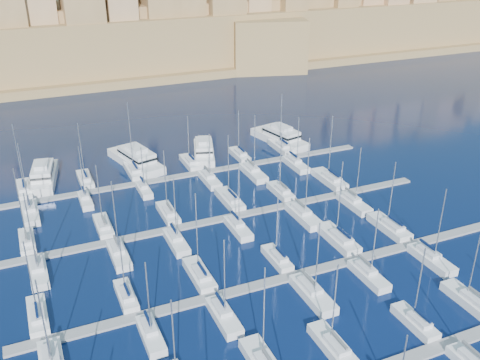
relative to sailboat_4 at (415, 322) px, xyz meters
name	(u,v)px	position (x,y,z in m)	size (l,w,h in m)	color
ground	(255,242)	(-11.24, 29.15, -0.73)	(600.00, 600.00, 0.00)	black
pontoon_mid_near	(286,278)	(-11.24, 17.15, -0.53)	(84.00, 2.00, 0.40)	slate
pontoon_mid_far	(233,216)	(-11.24, 39.15, -0.53)	(84.00, 2.00, 0.40)	slate
pontoon_far	(196,174)	(-11.24, 61.15, -0.53)	(84.00, 2.00, 0.40)	slate
sailboat_3	(333,346)	(-13.18, 0.51, 0.01)	(2.68, 8.94, 13.54)	silver
sailboat_4	(415,322)	(0.00, 0.00, 0.00)	(2.37, 7.90, 12.93)	silver
sailboat_5	(470,300)	(10.60, 0.65, 0.02)	(2.77, 9.22, 14.11)	silver
sailboat_12	(38,316)	(-48.38, 22.41, 0.01)	(2.62, 8.74, 13.07)	silver
sailboat_13	(126,296)	(-35.85, 21.97, -0.02)	(2.35, 7.84, 11.15)	silver
sailboat_14	(200,275)	(-23.94, 22.68, 0.03)	(2.79, 9.30, 15.25)	silver
sailboat_15	(277,259)	(-10.44, 21.96, -0.01)	(2.35, 7.83, 12.23)	silver
sailboat_16	(338,239)	(2.36, 23.24, 0.04)	(3.13, 10.42, 15.71)	silver
sailboat_17	(389,227)	(13.34, 23.01, 0.02)	(2.99, 9.97, 13.85)	silver
sailboat_19	(151,335)	(-34.67, 12.24, 0.00)	(2.41, 8.03, 12.99)	silver
sailboat_20	(224,316)	(-24.13, 11.92, 0.01)	(2.61, 8.69, 13.90)	silver
sailboat_21	(312,294)	(-9.94, 11.31, 0.02)	(2.98, 9.92, 13.64)	silver
sailboat_22	(368,275)	(0.71, 12.01, 0.01)	(2.55, 8.51, 13.19)	silver
sailboat_23	(431,259)	(13.07, 11.63, 0.02)	(2.78, 9.28, 14.27)	silver
sailboat_24	(27,242)	(-48.44, 44.26, 0.02)	(2.53, 8.44, 14.88)	silver
sailboat_25	(104,226)	(-35.11, 44.36, 0.01)	(2.59, 8.64, 13.15)	silver
sailboat_26	(168,213)	(-22.67, 44.43, 0.01)	(2.63, 8.77, 13.91)	silver
sailboat_27	(230,200)	(-9.50, 45.00, 0.03)	(2.98, 9.94, 14.82)	silver
sailboat_28	(281,191)	(1.76, 44.24, 0.01)	(2.52, 8.40, 13.95)	silver
sailboat_29	(330,179)	(14.42, 45.32, 0.04)	(3.18, 10.59, 15.46)	silver
sailboat_30	(38,272)	(-47.40, 33.78, 0.03)	(2.69, 8.96, 15.42)	silver
sailboat_31	(119,254)	(-34.50, 33.76, 0.02)	(2.70, 9.01, 14.89)	silver
sailboat_32	(176,241)	(-24.34, 33.92, 0.01)	(2.61, 8.69, 13.66)	silver
sailboat_33	(238,228)	(-12.45, 34.00, 0.01)	(2.56, 8.52, 13.32)	silver
sailboat_34	(303,215)	(0.93, 33.21, 0.05)	(3.04, 10.13, 17.13)	silver
sailboat_35	(354,203)	(12.77, 33.68, 0.01)	(2.75, 9.17, 13.21)	silver
sailboat_36	(24,189)	(-47.61, 66.68, 0.03)	(2.79, 9.29, 15.38)	silver
sailboat_37	(85,180)	(-35.00, 66.58, 0.02)	(2.73, 9.09, 13.89)	silver
sailboat_38	(134,171)	(-24.05, 66.97, 0.05)	(2.96, 9.87, 17.01)	silver
sailboat_39	(190,163)	(-10.77, 66.50, 0.00)	(2.68, 8.92, 12.29)	silver
sailboat_40	(239,155)	(1.86, 66.30, 0.00)	(2.55, 8.51, 12.10)	silver
sailboat_41	(281,147)	(13.64, 66.85, 0.03)	(2.89, 9.63, 14.64)	silver
sailboat_42	(30,213)	(-47.17, 55.36, 0.04)	(2.95, 9.82, 15.61)	silver
sailboat_43	(85,200)	(-36.53, 56.55, 0.00)	(2.22, 7.40, 12.87)	silver
sailboat_44	(144,190)	(-24.39, 56.61, -0.03)	(2.18, 7.28, 10.80)	silver
sailboat_45	(209,179)	(-9.88, 55.87, 0.00)	(2.64, 8.79, 11.80)	silver
sailboat_46	(253,172)	(0.50, 55.35, 0.03)	(2.95, 9.85, 14.84)	silver
sailboat_47	(296,164)	(11.65, 55.73, 0.00)	(2.72, 9.08, 12.61)	silver
motor_yacht_a	(44,175)	(-43.25, 70.41, 1.00)	(7.60, 16.73, 5.25)	silver
motor_yacht_b	(136,159)	(-22.37, 71.62, 1.00)	(10.18, 19.45, 5.25)	silver
motor_yacht_c	(204,150)	(-5.97, 70.09, 1.00)	(9.18, 16.13, 5.25)	silver
motor_yacht_d	(280,137)	(15.59, 71.28, 1.00)	(9.11, 18.68, 5.25)	silver
fortified_city	(95,27)	(-11.43, 184.41, 14.01)	(460.00, 108.95, 59.52)	brown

